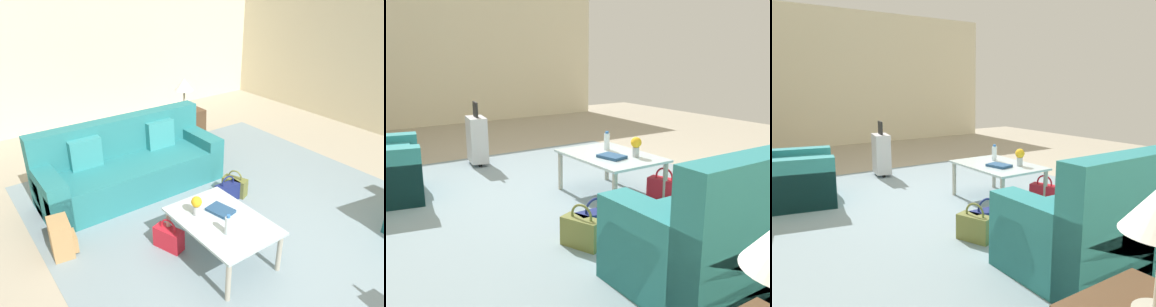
{
  "view_description": "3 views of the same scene",
  "coord_description": "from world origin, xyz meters",
  "views": [
    {
      "loc": [
        1.89,
        -2.53,
        2.6
      ],
      "look_at": [
        -0.96,
        -0.46,
        0.95
      ],
      "focal_mm": 35.0,
      "sensor_mm": 36.0,
      "label": 1
    },
    {
      "loc": [
        -3.8,
        2.17,
        1.51
      ],
      "look_at": [
        -0.98,
        0.3,
        0.69
      ],
      "focal_mm": 40.0,
      "sensor_mm": 36.0,
      "label": 2
    },
    {
      "loc": [
        -3.85,
        2.29,
        1.39
      ],
      "look_at": [
        -0.25,
        -0.11,
        0.6
      ],
      "focal_mm": 35.0,
      "sensor_mm": 36.0,
      "label": 3
    }
  ],
  "objects": [
    {
      "name": "area_rug",
      "position": [
        -0.6,
        0.2,
        0.0
      ],
      "size": [
        5.2,
        4.4,
        0.01
      ],
      "primitive_type": "cube",
      "color": "gray",
      "rests_on": "ground"
    },
    {
      "name": "handbag_red",
      "position": [
        -0.83,
        -0.86,
        0.13
      ],
      "size": [
        0.35,
        0.24,
        0.36
      ],
      "color": "red",
      "rests_on": "ground"
    },
    {
      "name": "handbag_olive",
      "position": [
        -1.23,
        0.43,
        0.13
      ],
      "size": [
        0.35,
        0.25,
        0.36
      ],
      "color": "olive",
      "rests_on": "ground"
    },
    {
      "name": "water_bottle",
      "position": [
        -0.2,
        -0.6,
        0.55
      ],
      "size": [
        0.06,
        0.06,
        0.2
      ],
      "color": "silver",
      "rests_on": "coffee_table"
    },
    {
      "name": "flower_vase",
      "position": [
        -0.62,
        -0.65,
        0.58
      ],
      "size": [
        0.11,
        0.11,
        0.21
      ],
      "color": "#B2B7BC",
      "rests_on": "coffee_table"
    },
    {
      "name": "coffee_table",
      "position": [
        -0.4,
        -0.5,
        0.4
      ],
      "size": [
        1.06,
        0.75,
        0.45
      ],
      "color": "silver",
      "rests_on": "ground"
    },
    {
      "name": "coffee_table_book",
      "position": [
        -0.52,
        -0.42,
        0.47
      ],
      "size": [
        0.29,
        0.24,
        0.03
      ],
      "primitive_type": "cube",
      "rotation": [
        0.0,
        0.0,
        0.21
      ],
      "color": "navy",
      "rests_on": "coffee_table"
    },
    {
      "name": "backpack_tan",
      "position": [
        -1.4,
        -1.79,
        0.19
      ],
      "size": [
        0.32,
        0.28,
        0.4
      ],
      "color": "tan",
      "rests_on": "ground"
    },
    {
      "name": "ground_plane",
      "position": [
        0.0,
        0.0,
        0.0
      ],
      "size": [
        12.0,
        12.0,
        0.0
      ],
      "primitive_type": "plane",
      "color": "#A89E89"
    },
    {
      "name": "wall_right",
      "position": [
        5.06,
        0.0,
        1.55
      ],
      "size": [
        0.12,
        8.0,
        3.1
      ],
      "primitive_type": "cube",
      "color": "beige",
      "rests_on": "ground"
    },
    {
      "name": "handbag_navy",
      "position": [
        -1.17,
        0.26,
        0.13
      ],
      "size": [
        0.14,
        0.32,
        0.36
      ],
      "color": "navy",
      "rests_on": "ground"
    },
    {
      "name": "suitcase_silver",
      "position": [
        1.6,
        0.2,
        0.36
      ],
      "size": [
        0.43,
        0.28,
        0.85
      ],
      "color": "#B7B7BC",
      "rests_on": "ground"
    }
  ]
}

